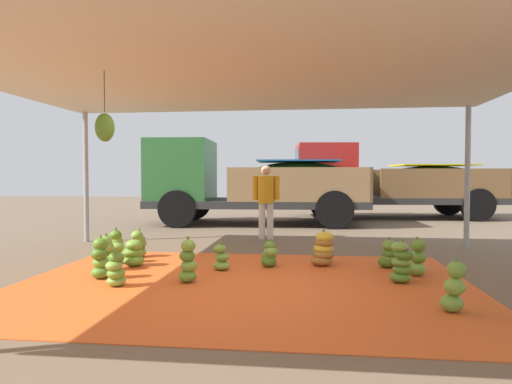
{
  "coord_description": "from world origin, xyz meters",
  "views": [
    {
      "loc": [
        0.83,
        -5.61,
        1.38
      ],
      "look_at": [
        -0.04,
        1.74,
        1.11
      ],
      "focal_mm": 31.61,
      "sensor_mm": 36.0,
      "label": 1
    }
  ],
  "objects_px": {
    "banana_bunch_0": "(323,250)",
    "banana_bunch_12": "(116,270)",
    "banana_bunch_6": "(116,244)",
    "cargo_truck_far": "(386,182)",
    "banana_bunch_10": "(100,260)",
    "worker_0": "(266,196)",
    "banana_bunch_11": "(133,254)",
    "banana_bunch_13": "(117,248)",
    "banana_bunch_4": "(106,254)",
    "banana_bunch_8": "(221,258)",
    "banana_bunch_9": "(402,264)",
    "banana_bunch_1": "(418,259)",
    "banana_bunch_7": "(389,254)",
    "cargo_truck_main": "(249,182)",
    "banana_bunch_14": "(454,289)",
    "banana_bunch_3": "(139,244)",
    "banana_bunch_2": "(270,255)",
    "banana_bunch_5": "(188,262)"
  },
  "relations": [
    {
      "from": "banana_bunch_3",
      "to": "banana_bunch_9",
      "type": "xyz_separation_m",
      "value": [
        4.04,
        -1.36,
        0.03
      ]
    },
    {
      "from": "banana_bunch_11",
      "to": "banana_bunch_13",
      "type": "height_order",
      "value": "banana_bunch_13"
    },
    {
      "from": "banana_bunch_6",
      "to": "banana_bunch_14",
      "type": "xyz_separation_m",
      "value": [
        4.76,
        -2.72,
        0.05
      ]
    },
    {
      "from": "banana_bunch_7",
      "to": "banana_bunch_10",
      "type": "distance_m",
      "value": 4.12
    },
    {
      "from": "banana_bunch_5",
      "to": "worker_0",
      "type": "distance_m",
      "value": 4.25
    },
    {
      "from": "banana_bunch_10",
      "to": "banana_bunch_8",
      "type": "bearing_deg",
      "value": 26.27
    },
    {
      "from": "banana_bunch_10",
      "to": "banana_bunch_11",
      "type": "distance_m",
      "value": 0.86
    },
    {
      "from": "banana_bunch_6",
      "to": "banana_bunch_1",
      "type": "bearing_deg",
      "value": -12.45
    },
    {
      "from": "banana_bunch_1",
      "to": "cargo_truck_main",
      "type": "xyz_separation_m",
      "value": [
        -3.2,
        6.46,
        0.96
      ]
    },
    {
      "from": "banana_bunch_8",
      "to": "banana_bunch_9",
      "type": "distance_m",
      "value": 2.5
    },
    {
      "from": "banana_bunch_6",
      "to": "cargo_truck_main",
      "type": "bearing_deg",
      "value": 73.57
    },
    {
      "from": "banana_bunch_2",
      "to": "banana_bunch_4",
      "type": "relative_size",
      "value": 0.79
    },
    {
      "from": "banana_bunch_0",
      "to": "cargo_truck_far",
      "type": "bearing_deg",
      "value": 74.55
    },
    {
      "from": "banana_bunch_6",
      "to": "banana_bunch_13",
      "type": "height_order",
      "value": "banana_bunch_13"
    },
    {
      "from": "banana_bunch_9",
      "to": "banana_bunch_1",
      "type": "bearing_deg",
      "value": 55.4
    },
    {
      "from": "banana_bunch_10",
      "to": "banana_bunch_2",
      "type": "bearing_deg",
      "value": 25.77
    },
    {
      "from": "banana_bunch_1",
      "to": "worker_0",
      "type": "xyz_separation_m",
      "value": [
        -2.42,
        3.4,
        0.7
      ]
    },
    {
      "from": "banana_bunch_2",
      "to": "banana_bunch_8",
      "type": "height_order",
      "value": "banana_bunch_2"
    },
    {
      "from": "banana_bunch_4",
      "to": "banana_bunch_10",
      "type": "relative_size",
      "value": 0.93
    },
    {
      "from": "banana_bunch_12",
      "to": "banana_bunch_7",
      "type": "bearing_deg",
      "value": 23.75
    },
    {
      "from": "banana_bunch_2",
      "to": "banana_bunch_11",
      "type": "relative_size",
      "value": 0.97
    },
    {
      "from": "banana_bunch_5",
      "to": "banana_bunch_4",
      "type": "bearing_deg",
      "value": 157.06
    },
    {
      "from": "banana_bunch_6",
      "to": "cargo_truck_far",
      "type": "height_order",
      "value": "cargo_truck_far"
    },
    {
      "from": "banana_bunch_1",
      "to": "banana_bunch_10",
      "type": "xyz_separation_m",
      "value": [
        -4.24,
        -0.68,
        0.02
      ]
    },
    {
      "from": "banana_bunch_2",
      "to": "banana_bunch_7",
      "type": "height_order",
      "value": "banana_bunch_7"
    },
    {
      "from": "banana_bunch_5",
      "to": "banana_bunch_10",
      "type": "bearing_deg",
      "value": 176.62
    },
    {
      "from": "banana_bunch_10",
      "to": "banana_bunch_4",
      "type": "bearing_deg",
      "value": 107.25
    },
    {
      "from": "cargo_truck_main",
      "to": "cargo_truck_far",
      "type": "xyz_separation_m",
      "value": [
        4.23,
        2.38,
        -0.01
      ]
    },
    {
      "from": "banana_bunch_3",
      "to": "cargo_truck_main",
      "type": "bearing_deg",
      "value": 78.35
    },
    {
      "from": "banana_bunch_0",
      "to": "banana_bunch_2",
      "type": "xyz_separation_m",
      "value": [
        -0.81,
        -0.19,
        -0.06
      ]
    },
    {
      "from": "banana_bunch_14",
      "to": "banana_bunch_10",
      "type": "bearing_deg",
      "value": 166.81
    },
    {
      "from": "banana_bunch_0",
      "to": "banana_bunch_1",
      "type": "relative_size",
      "value": 1.04
    },
    {
      "from": "banana_bunch_13",
      "to": "cargo_truck_main",
      "type": "relative_size",
      "value": 0.09
    },
    {
      "from": "banana_bunch_5",
      "to": "banana_bunch_12",
      "type": "height_order",
      "value": "banana_bunch_5"
    },
    {
      "from": "banana_bunch_4",
      "to": "banana_bunch_5",
      "type": "relative_size",
      "value": 0.91
    },
    {
      "from": "banana_bunch_12",
      "to": "cargo_truck_far",
      "type": "relative_size",
      "value": 0.07
    },
    {
      "from": "banana_bunch_8",
      "to": "worker_0",
      "type": "bearing_deg",
      "value": 84.33
    },
    {
      "from": "banana_bunch_5",
      "to": "banana_bunch_11",
      "type": "bearing_deg",
      "value": 140.19
    },
    {
      "from": "banana_bunch_0",
      "to": "cargo_truck_far",
      "type": "xyz_separation_m",
      "value": [
        2.29,
        8.29,
        0.94
      ]
    },
    {
      "from": "banana_bunch_4",
      "to": "banana_bunch_7",
      "type": "distance_m",
      "value": 4.16
    },
    {
      "from": "banana_bunch_0",
      "to": "banana_bunch_12",
      "type": "bearing_deg",
      "value": -147.94
    },
    {
      "from": "banana_bunch_4",
      "to": "cargo_truck_main",
      "type": "height_order",
      "value": "cargo_truck_main"
    },
    {
      "from": "banana_bunch_10",
      "to": "worker_0",
      "type": "bearing_deg",
      "value": 65.92
    },
    {
      "from": "banana_bunch_0",
      "to": "banana_bunch_5",
      "type": "xyz_separation_m",
      "value": [
        -1.76,
        -1.3,
        0.01
      ]
    },
    {
      "from": "banana_bunch_5",
      "to": "banana_bunch_14",
      "type": "height_order",
      "value": "banana_bunch_5"
    },
    {
      "from": "banana_bunch_1",
      "to": "banana_bunch_3",
      "type": "bearing_deg",
      "value": 167.99
    },
    {
      "from": "banana_bunch_7",
      "to": "banana_bunch_13",
      "type": "height_order",
      "value": "banana_bunch_13"
    },
    {
      "from": "banana_bunch_3",
      "to": "banana_bunch_12",
      "type": "distance_m",
      "value": 2.05
    },
    {
      "from": "banana_bunch_0",
      "to": "banana_bunch_12",
      "type": "height_order",
      "value": "banana_bunch_0"
    },
    {
      "from": "banana_bunch_2",
      "to": "banana_bunch_8",
      "type": "bearing_deg",
      "value": -155.35
    }
  ]
}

